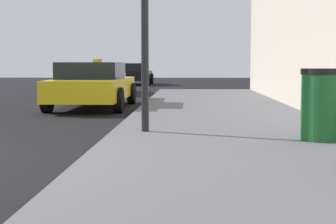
% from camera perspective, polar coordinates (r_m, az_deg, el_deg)
% --- Properties ---
extents(sidewalk, '(4.00, 32.00, 0.15)m').
position_cam_1_polar(sidewalk, '(6.13, 9.34, -5.54)').
color(sidewalk, '#5B5B60').
rests_on(sidewalk, ground_plane).
extents(trash_bin, '(0.59, 0.59, 1.01)m').
position_cam_1_polar(trash_bin, '(7.53, 16.68, 0.83)').
color(trash_bin, '#195926').
rests_on(trash_bin, sidewalk).
extents(car_yellow, '(2.04, 4.58, 1.27)m').
position_cam_1_polar(car_yellow, '(14.43, -8.35, 3.01)').
color(car_yellow, yellow).
rests_on(car_yellow, ground_plane).
extents(car_silver, '(1.99, 4.13, 1.43)m').
position_cam_1_polar(car_silver, '(21.57, -7.75, 3.77)').
color(car_silver, '#B7B7BF').
rests_on(car_silver, ground_plane).
extents(car_black, '(1.99, 4.18, 1.27)m').
position_cam_1_polar(car_black, '(30.59, -3.71, 4.27)').
color(car_black, black).
rests_on(car_black, ground_plane).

